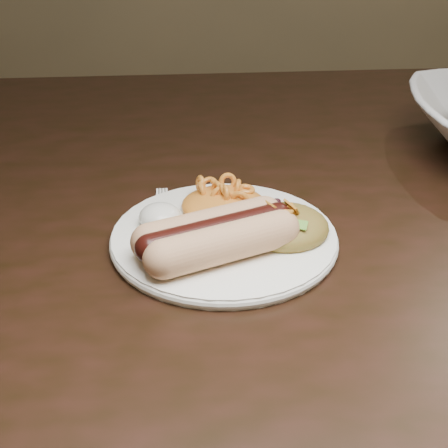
{
  "coord_description": "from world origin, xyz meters",
  "views": [
    {
      "loc": [
        -0.16,
        -0.68,
        1.08
      ],
      "look_at": [
        -0.12,
        -0.15,
        0.77
      ],
      "focal_mm": 50.0,
      "sensor_mm": 36.0,
      "label": 1
    }
  ],
  "objects": [
    {
      "name": "table",
      "position": [
        0.0,
        0.0,
        0.66
      ],
      "size": [
        1.6,
        0.9,
        0.75
      ],
      "color": "black",
      "rests_on": "floor"
    },
    {
      "name": "mac_and_cheese",
      "position": [
        -0.11,
        -0.1,
        0.78
      ],
      "size": [
        0.11,
        0.11,
        0.03
      ],
      "primitive_type": "ellipsoid",
      "rotation": [
        0.0,
        0.0,
        0.36
      ],
      "color": "gold",
      "rests_on": "plate"
    },
    {
      "name": "sour_cream",
      "position": [
        -0.18,
        -0.12,
        0.77
      ],
      "size": [
        0.06,
        0.06,
        0.03
      ],
      "primitive_type": "ellipsoid",
      "rotation": [
        0.0,
        0.0,
        -0.37
      ],
      "color": "white",
      "rests_on": "plate"
    },
    {
      "name": "hotdog",
      "position": [
        -0.13,
        -0.18,
        0.78
      ],
      "size": [
        0.13,
        0.11,
        0.04
      ],
      "rotation": [
        0.0,
        0.0,
        0.38
      ],
      "color": "#E4A97F",
      "rests_on": "plate"
    },
    {
      "name": "plate",
      "position": [
        -0.12,
        -0.15,
        0.76
      ],
      "size": [
        0.29,
        0.29,
        0.01
      ],
      "primitive_type": "cylinder",
      "rotation": [
        0.0,
        0.0,
        -0.38
      ],
      "color": "white",
      "rests_on": "table"
    },
    {
      "name": "fork",
      "position": [
        -0.18,
        -0.11,
        0.75
      ],
      "size": [
        0.02,
        0.15,
        0.0
      ],
      "primitive_type": "cube",
      "rotation": [
        0.0,
        0.0,
        -0.0
      ],
      "color": "white",
      "rests_on": "table"
    },
    {
      "name": "taco_salad",
      "position": [
        -0.06,
        -0.15,
        0.78
      ],
      "size": [
        0.09,
        0.09,
        0.04
      ],
      "rotation": [
        0.0,
        0.0,
        0.14
      ],
      "color": "#9D3D22",
      "rests_on": "plate"
    }
  ]
}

